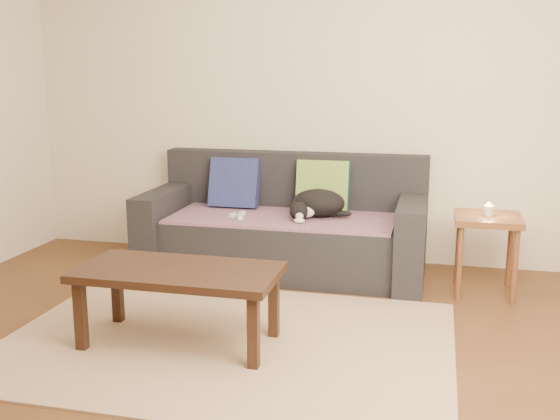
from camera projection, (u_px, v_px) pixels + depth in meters
The scene contains 13 objects.
ground at pixel (219, 353), 3.56m from camera, with size 4.50×4.50×0.00m, color brown.
back_wall at pixel (298, 97), 5.19m from camera, with size 4.50×0.04×2.60m, color beige.
sofa at pixel (285, 231), 4.99m from camera, with size 2.10×0.94×0.87m.
throw_blanket at pixel (282, 218), 4.88m from camera, with size 1.66×0.74×0.02m, color #442C52.
cushion_navy at pixel (234, 183), 5.19m from camera, with size 0.39×0.10×0.39m, color #191456.
cushion_green at pixel (323, 187), 5.02m from camera, with size 0.40×0.10×0.40m, color #0B4946.
cat at pixel (317, 204), 4.84m from camera, with size 0.50×0.48×0.21m.
wii_remote_a at pixel (239, 216), 4.80m from camera, with size 0.15×0.04×0.03m, color white.
wii_remote_b at pixel (237, 214), 4.88m from camera, with size 0.15×0.04×0.03m, color white.
side_table at pixel (487, 230), 4.43m from camera, with size 0.44×0.44×0.55m.
candle at pixel (489, 210), 4.40m from camera, with size 0.06×0.06×0.09m.
rug at pixel (228, 341), 3.70m from camera, with size 2.50×1.80×0.01m, color tan.
coffee_table at pixel (178, 278), 3.60m from camera, with size 1.11×0.55×0.44m.
Camera 1 is at (1.11, -3.14, 1.51)m, focal length 42.00 mm.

